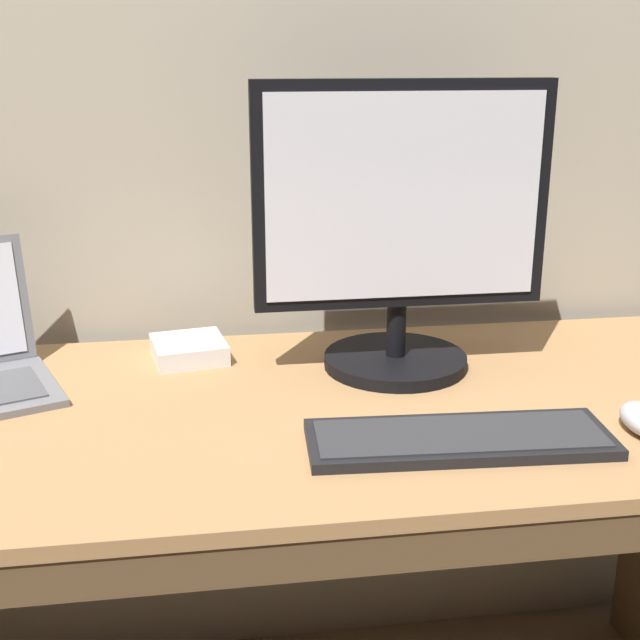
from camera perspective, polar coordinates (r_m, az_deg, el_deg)
name	(u,v)px	position (r m, az deg, el deg)	size (l,w,h in m)	color
back_wall	(232,40)	(1.62, -6.06, 18.51)	(4.50, 0.04, 2.61)	#ADA38E
desk	(259,539)	(1.43, -4.21, -14.72)	(1.78, 0.70, 0.75)	#A87A4C
external_monitor	(401,232)	(1.41, 5.54, 5.97)	(0.50, 0.25, 0.49)	black
wired_keyboard	(459,439)	(1.22, 9.49, -8.00)	(0.44, 0.17, 0.02)	black
external_drive_box	(189,349)	(1.54, -8.94, -2.00)	(0.13, 0.13, 0.04)	silver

